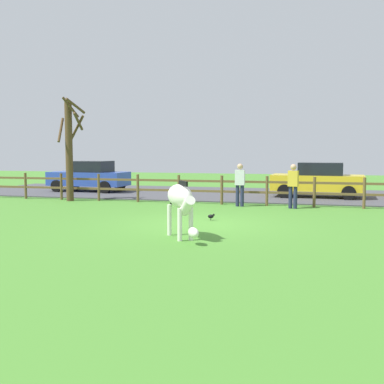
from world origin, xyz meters
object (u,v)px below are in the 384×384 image
parked_car_blue (89,176)px  crow_on_grass (211,216)px  parked_car_yellow (318,180)px  visitor_right_of_tree (293,184)px  zebra (181,200)px  bare_tree (70,147)px  visitor_left_of_tree (240,183)px

parked_car_blue → crow_on_grass: bearing=-44.3°
parked_car_yellow → visitor_right_of_tree: bearing=-102.5°
crow_on_grass → visitor_right_of_tree: visitor_right_of_tree is taller
crow_on_grass → parked_car_yellow: (3.21, 7.75, 0.72)m
parked_car_blue → zebra: bearing=-53.7°
zebra → parked_car_blue: 13.66m
zebra → parked_car_yellow: bearing=73.1°
zebra → parked_car_yellow: (3.29, 10.80, -0.08)m
bare_tree → visitor_right_of_tree: (9.28, -0.30, -1.37)m
zebra → visitor_left_of_tree: 6.86m
zebra → crow_on_grass: zebra is taller
parked_car_blue → visitor_left_of_tree: visitor_left_of_tree is taller
visitor_left_of_tree → visitor_right_of_tree: size_ratio=1.00×
zebra → parked_car_yellow: size_ratio=0.41×
parked_car_blue → visitor_left_of_tree: (8.46, -4.17, 0.06)m
bare_tree → crow_on_grass: size_ratio=20.19×
visitor_left_of_tree → parked_car_blue: bearing=153.8°
bare_tree → visitor_left_of_tree: bearing=-1.1°
parked_car_yellow → parked_car_blue: (-11.37, 0.21, 0.00)m
crow_on_grass → parked_car_blue: bearing=135.7°
zebra → visitor_left_of_tree: size_ratio=1.01×
bare_tree → parked_car_blue: bearing=106.3°
bare_tree → visitor_right_of_tree: bearing=-1.8°
parked_car_blue → visitor_right_of_tree: 11.31m
visitor_right_of_tree → parked_car_yellow: bearing=77.5°
parked_car_yellow → visitor_right_of_tree: (-0.92, -4.11, 0.06)m
zebra → visitor_left_of_tree: (0.38, 6.85, -0.02)m
bare_tree → zebra: bare_tree is taller
parked_car_yellow → parked_car_blue: bearing=178.9°
zebra → parked_car_yellow: 11.29m
bare_tree → visitor_left_of_tree: bare_tree is taller
visitor_left_of_tree → visitor_right_of_tree: same height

